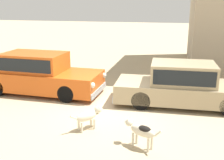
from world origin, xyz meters
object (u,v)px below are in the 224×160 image
(stray_dog_tan, at_px, (141,130))
(stray_cat, at_px, (93,112))
(parked_sedan_second, at_px, (183,84))
(parked_sedan_nearest, at_px, (38,73))
(stray_dog_spotted, at_px, (89,115))

(stray_dog_tan, xyz_separation_m, stray_cat, (-1.72, 1.63, -0.36))
(stray_dog_tan, distance_m, stray_cat, 2.39)
(parked_sedan_second, distance_m, stray_dog_tan, 3.39)
(stray_cat, bearing_deg, parked_sedan_nearest, 106.64)
(parked_sedan_second, height_order, stray_cat, parked_sedan_second)
(parked_sedan_nearest, bearing_deg, stray_dog_tan, -35.42)
(parked_sedan_second, relative_size, stray_cat, 9.09)
(parked_sedan_nearest, xyz_separation_m, stray_cat, (2.70, -1.68, -0.69))
(parked_sedan_nearest, bearing_deg, stray_cat, -30.52)
(parked_sedan_nearest, relative_size, stray_cat, 9.27)
(parked_sedan_second, bearing_deg, stray_cat, -151.64)
(parked_sedan_nearest, bearing_deg, stray_dog_spotted, -41.09)
(stray_dog_spotted, distance_m, stray_cat, 1.04)
(stray_cat, bearing_deg, stray_dog_tan, -84.85)
(parked_sedan_second, xyz_separation_m, stray_dog_tan, (-0.97, -3.24, -0.27))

